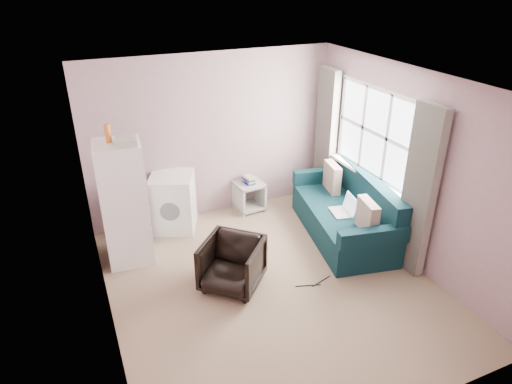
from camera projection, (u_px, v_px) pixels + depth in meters
room at (275, 194)px, 5.13m from camera, size 3.84×4.24×2.54m
armchair at (232, 262)px, 5.50m from camera, size 0.93×0.93×0.70m
fridge at (125, 203)px, 5.83m from camera, size 0.63×0.62×1.88m
washing_machine at (173, 201)px, 6.72m from camera, size 0.79×0.79×0.85m
side_table at (249, 194)px, 7.31m from camera, size 0.46×0.46×0.58m
sofa at (347, 215)px, 6.58m from camera, size 1.29×2.17×0.91m
window_dressing at (366, 160)px, 6.40m from camera, size 0.17×2.62×2.18m
floor_cables at (315, 283)px, 5.68m from camera, size 0.50×0.12×0.01m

